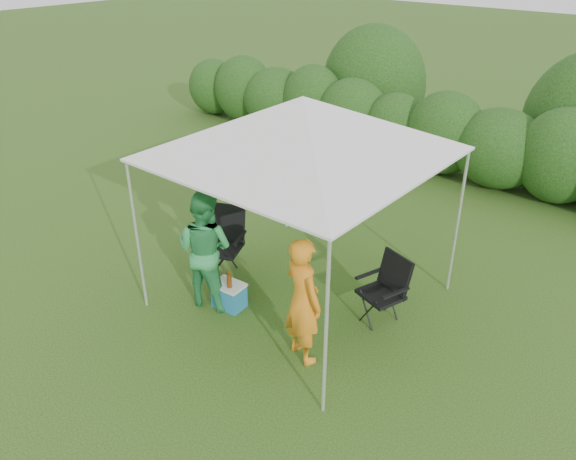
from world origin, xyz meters
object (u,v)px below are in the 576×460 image
Objects in this scene: man at (303,300)px; cooler at (229,295)px; canopy at (302,127)px; woman at (205,249)px; chair_right at (387,285)px; chair_left at (223,237)px.

cooler is at bearing 11.22° from man.
canopy is 1.87× the size of woman.
canopy is at bearing -146.60° from chair_right.
cooler is (-0.60, -0.79, -2.28)m from canopy.
chair_right is 2.50m from chair_left.
chair_left is at bearing 134.69° from cooler.
chair_left is (-1.29, -0.21, -1.87)m from canopy.
cooler is at bearing -64.41° from chair_left.
canopy reaches higher than cooler.
canopy is 2.28m from chair_left.
man reaches higher than cooler.
chair_right is 0.88× the size of chair_left.
chair_right is 1.35m from man.
chair_left is 0.65× the size of man.
canopy is 1.93× the size of man.
chair_left is at bearing -149.69° from chair_right.
man is 1.53m from cooler.
chair_left is (-2.45, -0.53, 0.07)m from chair_right.
chair_left is 2.30× the size of cooler.
woman is (0.37, -0.67, 0.24)m from chair_left.
chair_right is 2.02× the size of cooler.
woman is at bearing -131.80° from chair_right.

